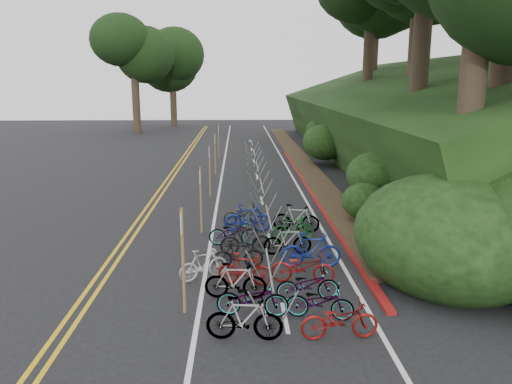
{
  "coord_description": "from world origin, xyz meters",
  "views": [
    {
      "loc": [
        2.01,
        -13.03,
        5.58
      ],
      "look_at": [
        2.69,
        6.07,
        1.3
      ],
      "focal_mm": 35.0,
      "sensor_mm": 36.0,
      "label": 1
    }
  ],
  "objects": [
    {
      "name": "bike_front",
      "position": [
        0.98,
        0.47,
        0.45
      ],
      "size": [
        1.1,
        1.53,
        0.91
      ],
      "primitive_type": "imported",
      "rotation": [
        0.0,
        0.0,
        2.08
      ],
      "color": "beige",
      "rests_on": "ground"
    },
    {
      "name": "bike_valet",
      "position": [
        3.03,
        1.08,
        0.48
      ],
      "size": [
        3.1,
        10.8,
        1.1
      ],
      "color": "slate",
      "rests_on": "ground"
    },
    {
      "name": "signposts_rest",
      "position": [
        0.6,
        14.0,
        1.43
      ],
      "size": [
        0.08,
        18.4,
        2.5
      ],
      "color": "brown",
      "rests_on": "ground"
    },
    {
      "name": "bike_rack_front",
      "position": [
        2.74,
        -1.65,
        0.84
      ],
      "size": [
        1.13,
        2.82,
        1.15
      ],
      "color": "gray",
      "rests_on": "ground"
    },
    {
      "name": "road_markings",
      "position": [
        0.63,
        10.1,
        0.0
      ],
      "size": [
        7.47,
        80.0,
        0.01
      ],
      "color": "gold",
      "rests_on": "ground"
    },
    {
      "name": "embankment",
      "position": [
        12.96,
        19.04,
        2.57
      ],
      "size": [
        14.3,
        48.14,
        9.11
      ],
      "color": "black",
      "rests_on": "ground"
    },
    {
      "name": "signpost_near",
      "position": [
        0.66,
        -1.65,
        1.52
      ],
      "size": [
        0.08,
        0.4,
        2.66
      ],
      "color": "brown",
      "rests_on": "ground"
    },
    {
      "name": "red_curb",
      "position": [
        5.7,
        12.0,
        0.05
      ],
      "size": [
        0.25,
        28.0,
        0.1
      ],
      "primitive_type": "cube",
      "color": "maroon",
      "rests_on": "ground"
    },
    {
      "name": "bike_racks_rest",
      "position": [
        3.0,
        13.0,
        0.85
      ],
      "size": [
        1.14,
        23.0,
        1.17
      ],
      "color": "gray",
      "rests_on": "ground"
    },
    {
      "name": "ground",
      "position": [
        0.0,
        0.0,
        0.0
      ],
      "size": [
        120.0,
        120.0,
        0.0
      ],
      "primitive_type": "plane",
      "color": "black",
      "rests_on": "ground"
    }
  ]
}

